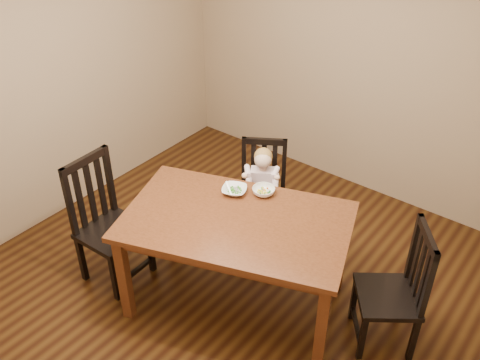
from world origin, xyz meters
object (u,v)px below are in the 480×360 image
Objects in this scene: chair_right at (396,291)px; toddler at (262,186)px; dining_table at (236,229)px; chair_child at (262,194)px; chair_left at (107,223)px; bowl_peas at (234,190)px; bowl_veg at (264,191)px.

chair_right reaches higher than toddler.
dining_table is 0.91m from chair_child.
bowl_peas is at bearing 126.26° from chair_left.
chair_left reaches higher than bowl_peas.
bowl_peas is 0.23m from bowl_veg.
chair_right is at bearing 5.60° from bowl_peas.
chair_child is 0.13m from toddler.
chair_left is at bearing -142.48° from bowl_veg.
chair_child is at bearing 112.53° from dining_table.
bowl_veg is at bearing 33.54° from bowl_peas.
dining_table is 1.13m from chair_left.
bowl_peas is at bearing 68.18° from toddler.
chair_left is 2.31m from chair_right.
chair_right is 1.41m from bowl_peas.
toddler is (0.03, -0.04, 0.12)m from chair_child.
chair_child is at bearing 147.42° from chair_left.
chair_left is (-1.04, -0.39, -0.20)m from dining_table.
chair_left is 1.37m from toddler.
chair_child reaches higher than dining_table.
chair_left is 6.25× the size of bowl_veg.
chair_right is at bearing 18.84° from dining_table.
bowl_peas is (0.11, -0.55, 0.39)m from chair_child.
toddler is at bearing 90.00° from chair_child.
bowl_veg is (-1.16, -0.01, 0.37)m from chair_right.
dining_table is 9.87× the size of bowl_peas.
dining_table is 0.40m from bowl_veg.
chair_right reaches higher than dining_table.
chair_left reaches higher than chair_child.
toddler is 2.51× the size of bowl_peas.
dining_table is at bearing -49.29° from bowl_peas.
chair_left is at bearing -141.61° from bowl_peas.
chair_right reaches higher than bowl_peas.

